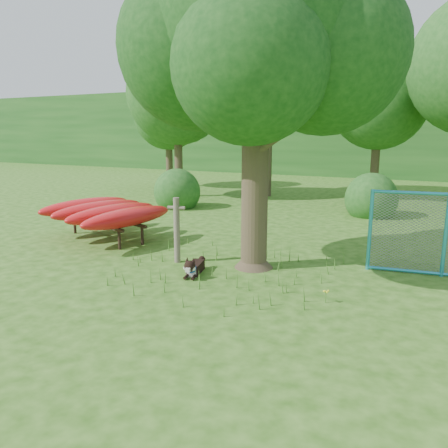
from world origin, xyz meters
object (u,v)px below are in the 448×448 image
at_px(oak_tree, 256,39).
at_px(kayak_rack, 106,211).
at_px(husky_dog, 194,267).
at_px(fence_section, 446,235).

bearing_deg(oak_tree, kayak_rack, 173.12).
distance_m(husky_dog, fence_section, 5.07).
xyz_separation_m(oak_tree, fence_section, (3.67, 1.10, -3.78)).
bearing_deg(oak_tree, husky_dog, -128.86).
distance_m(kayak_rack, husky_dog, 4.09).
xyz_separation_m(oak_tree, kayak_rack, (-4.56, 0.55, -3.88)).
relative_size(husky_dog, fence_section, 0.34).
height_order(kayak_rack, fence_section, fence_section).
xyz_separation_m(husky_dog, fence_section, (4.53, 2.16, 0.70)).
bearing_deg(husky_dog, oak_tree, 36.60).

